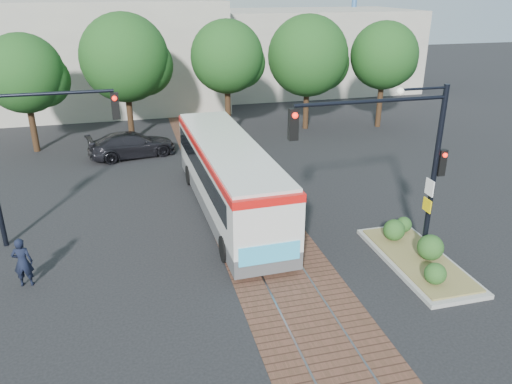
% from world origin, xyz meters
% --- Properties ---
extents(ground, '(120.00, 120.00, 0.00)m').
position_xyz_m(ground, '(0.00, 0.00, 0.00)').
color(ground, black).
rests_on(ground, ground).
extents(trackbed, '(3.60, 40.00, 0.02)m').
position_xyz_m(trackbed, '(0.00, 4.00, 0.01)').
color(trackbed, brown).
rests_on(trackbed, ground).
extents(tree_row, '(26.40, 5.60, 7.67)m').
position_xyz_m(tree_row, '(1.21, 16.42, 4.85)').
color(tree_row, '#382314').
rests_on(tree_row, ground).
extents(warehouses, '(40.00, 13.00, 8.00)m').
position_xyz_m(warehouses, '(-0.53, 28.75, 3.81)').
color(warehouses, '#ADA899').
rests_on(warehouses, ground).
extents(city_bus, '(2.79, 11.49, 3.05)m').
position_xyz_m(city_bus, '(-0.75, 4.97, 1.70)').
color(city_bus, '#48484A').
rests_on(city_bus, ground).
extents(traffic_island, '(2.20, 5.20, 1.13)m').
position_xyz_m(traffic_island, '(4.82, -0.90, 0.33)').
color(traffic_island, gray).
rests_on(traffic_island, ground).
extents(signal_pole_main, '(5.49, 0.46, 6.00)m').
position_xyz_m(signal_pole_main, '(3.86, -0.81, 4.16)').
color(signal_pole_main, black).
rests_on(signal_pole_main, ground).
extents(signal_pole_left, '(4.99, 0.34, 6.00)m').
position_xyz_m(signal_pole_left, '(-8.37, 4.00, 3.86)').
color(signal_pole_left, black).
rests_on(signal_pole_left, ground).
extents(officer, '(0.65, 0.46, 1.70)m').
position_xyz_m(officer, '(-8.32, 0.93, 0.85)').
color(officer, black).
rests_on(officer, ground).
extents(parked_car, '(5.14, 2.91, 1.41)m').
position_xyz_m(parked_car, '(-4.56, 13.56, 0.70)').
color(parked_car, black).
rests_on(parked_car, ground).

